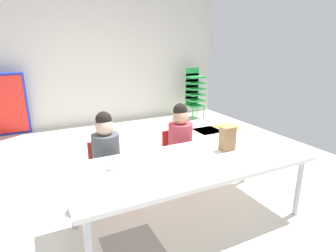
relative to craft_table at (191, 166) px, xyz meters
name	(u,v)px	position (x,y,z in m)	size (l,w,h in m)	color
ground_plane	(144,185)	(-0.11, 0.81, -0.55)	(5.52, 5.56, 0.02)	silver
back_wall	(85,53)	(-0.12, 3.59, 0.82)	(5.52, 0.10, 2.72)	beige
craft_table	(191,166)	(0.00, 0.00, 0.00)	(2.02, 0.82, 0.58)	white
seated_child_near_camera	(106,149)	(-0.55, 0.64, 0.02)	(0.32, 0.31, 0.92)	red
seated_child_middle_seat	(180,137)	(0.25, 0.64, 0.02)	(0.33, 0.33, 0.92)	red
kid_chair_green_stack	(194,90)	(1.96, 3.10, 0.04)	(0.32, 0.30, 1.04)	green
paper_bag_brown	(227,138)	(0.43, 0.07, 0.15)	(0.13, 0.09, 0.22)	#9E754C
paper_plate_near_edge	(113,169)	(-0.63, 0.13, 0.05)	(0.18, 0.18, 0.01)	white
paper_plate_center_table	(165,164)	(-0.23, 0.03, 0.05)	(0.18, 0.18, 0.01)	white
donut_powdered_on_plate	(113,167)	(-0.63, 0.13, 0.06)	(0.11, 0.11, 0.03)	white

